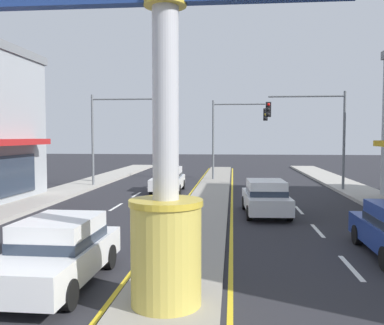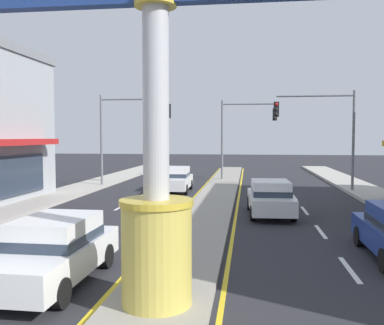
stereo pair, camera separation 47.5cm
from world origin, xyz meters
name	(u,v)px [view 2 (the right image)]	position (x,y,z in m)	size (l,w,h in m)	color
median_strip	(211,207)	(0.00, 18.00, 0.07)	(2.14, 52.00, 0.14)	gray
sidewalk_left	(12,210)	(-8.92, 16.00, 0.09)	(2.51, 60.00, 0.18)	#ADA89E
lane_markings	(208,214)	(0.00, 16.65, 0.00)	(8.88, 52.00, 0.01)	silver
district_sign	(156,124)	(0.00, 6.01, 3.65)	(7.60, 1.44, 7.28)	gold
traffic_light_left_side	(126,124)	(-6.30, 25.61, 4.25)	(4.86, 0.46, 6.20)	slate
traffic_light_right_side	(324,123)	(6.30, 24.77, 4.25)	(4.86, 0.46, 6.20)	slate
traffic_light_median_far	(242,126)	(1.26, 30.76, 4.19)	(4.20, 0.46, 6.20)	slate
sedan_near_right_lane	(270,197)	(2.72, 16.58, 0.79)	(1.98, 4.37, 1.53)	white
sedan_near_left_lane	(175,179)	(-2.72, 23.94, 0.79)	(1.92, 4.34, 1.53)	white
sedan_mid_left_lane	(54,250)	(-2.72, 7.26, 0.79)	(1.87, 4.32, 1.53)	white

